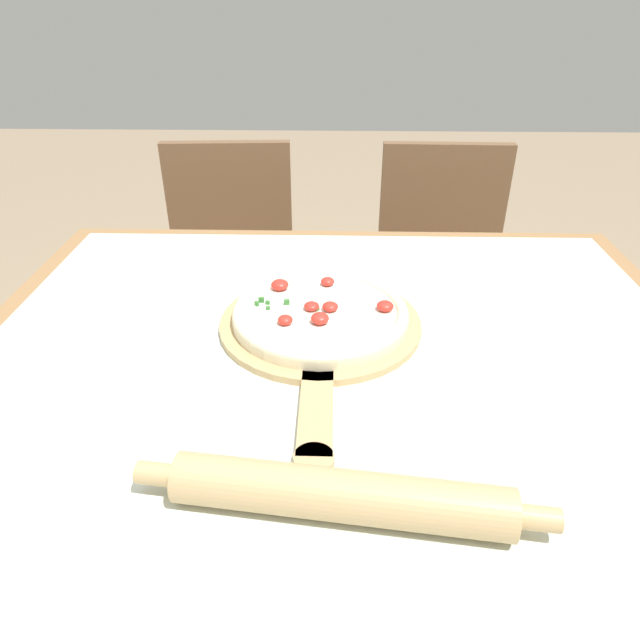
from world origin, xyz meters
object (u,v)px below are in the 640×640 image
chair_right (440,273)px  chair_left (232,270)px  pizza_peel (320,330)px  pizza (320,313)px  rolling_pin (339,495)px

chair_right → chair_left: bearing=-178.7°
pizza_peel → pizza: 0.03m
pizza_peel → rolling_pin: 0.37m
pizza_peel → chair_right: bearing=66.5°
chair_left → rolling_pin: bearing=-77.9°
pizza_peel → chair_left: (-0.30, 0.80, -0.29)m
pizza → chair_left: 0.89m
rolling_pin → chair_right: (0.32, 1.17, -0.31)m
rolling_pin → chair_left: (-0.33, 1.17, -0.31)m
pizza → rolling_pin: (0.03, -0.39, 0.00)m
pizza_peel → chair_right: (0.35, 0.80, -0.29)m
pizza → chair_left: chair_left is taller
pizza → rolling_pin: rolling_pin is taller
rolling_pin → pizza_peel: bearing=94.6°
pizza → chair_right: 0.91m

